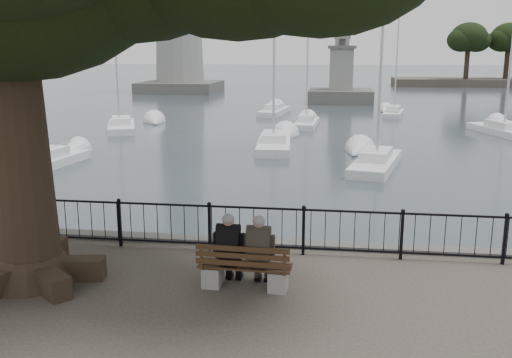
% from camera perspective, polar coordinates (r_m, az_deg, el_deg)
% --- Properties ---
extents(harbor, '(260.00, 260.00, 1.20)m').
position_cam_1_polar(harbor, '(12.86, 0.31, -8.67)').
color(harbor, '#484643').
rests_on(harbor, ground).
extents(railing, '(22.06, 0.06, 1.00)m').
position_cam_1_polar(railing, '(12.04, 0.00, -4.84)').
color(railing, black).
rests_on(railing, ground).
extents(bench, '(1.69, 0.56, 0.88)m').
position_cam_1_polar(bench, '(10.35, -1.15, -9.33)').
color(bench, slate).
rests_on(bench, ground).
extents(person_left, '(0.42, 0.70, 1.40)m').
position_cam_1_polar(person_left, '(10.37, -2.60, -7.30)').
color(person_left, black).
rests_on(person_left, ground).
extents(person_right, '(0.42, 0.70, 1.40)m').
position_cam_1_polar(person_right, '(10.27, 0.40, -7.49)').
color(person_right, black).
rests_on(person_right, ground).
extents(lion_monument, '(6.34, 6.34, 9.27)m').
position_cam_1_polar(lion_monument, '(58.86, 8.50, 9.86)').
color(lion_monument, '#484643').
rests_on(lion_monument, ground).
extents(sailboat_a, '(2.02, 5.28, 9.62)m').
position_cam_1_polar(sailboat_a, '(27.70, -20.13, 1.79)').
color(sailboat_a, white).
rests_on(sailboat_a, ground).
extents(sailboat_b, '(2.17, 6.25, 13.93)m').
position_cam_1_polar(sailboat_b, '(30.88, 1.82, 3.78)').
color(sailboat_b, white).
rests_on(sailboat_b, ground).
extents(sailboat_c, '(2.83, 6.00, 12.11)m').
position_cam_1_polar(sailboat_c, '(26.23, 11.91, 1.82)').
color(sailboat_c, white).
rests_on(sailboat_c, ground).
extents(sailboat_d, '(3.31, 6.20, 11.17)m').
position_cam_1_polar(sailboat_d, '(39.19, 23.43, 4.56)').
color(sailboat_d, white).
rests_on(sailboat_d, ground).
extents(sailboat_e, '(3.63, 6.18, 12.99)m').
position_cam_1_polar(sailboat_e, '(39.17, -13.31, 5.33)').
color(sailboat_e, white).
rests_on(sailboat_e, ground).
extents(sailboat_f, '(1.64, 5.15, 10.68)m').
position_cam_1_polar(sailboat_f, '(40.15, 5.07, 5.75)').
color(sailboat_f, white).
rests_on(sailboat_f, ground).
extents(sailboat_g, '(2.19, 4.95, 9.42)m').
position_cam_1_polar(sailboat_g, '(47.84, 13.60, 6.54)').
color(sailboat_g, white).
rests_on(sailboat_g, ground).
extents(sailboat_h, '(2.27, 5.99, 13.26)m').
position_cam_1_polar(sailboat_h, '(47.74, 1.85, 6.96)').
color(sailboat_h, white).
rests_on(sailboat_h, ground).
extents(far_shore, '(30.00, 8.60, 9.18)m').
position_cam_1_polar(far_shore, '(91.52, 23.62, 10.98)').
color(far_shore, '#39332D').
rests_on(far_shore, ground).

